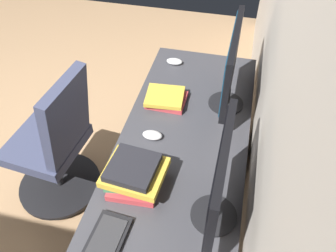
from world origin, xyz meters
The scene contains 10 objects.
wall_back centered at (0.00, 1.99, 1.30)m, with size 5.26×0.10×2.60m, color beige.
desk centered at (0.20, 1.59, 0.66)m, with size 1.93×0.66×0.73m.
drawer_pedestal centered at (-0.07, 1.62, 0.35)m, with size 0.40×0.51×0.69m.
monitor_primary centered at (0.47, 1.80, 0.99)m, with size 0.51×0.20×0.45m.
monitor_secondary centered at (-0.27, 1.77, 1.00)m, with size 0.58×0.20×0.46m.
mouse_main centered at (0.08, 1.43, 0.75)m, with size 0.06×0.10×0.03m, color silver.
mouse_spare centered at (-0.60, 1.40, 0.75)m, with size 0.06×0.10×0.03m, color silver.
book_stack_near centered at (0.38, 1.42, 0.79)m, with size 0.26×0.28×0.13m.
book_stack_far centered at (-0.21, 1.43, 0.76)m, with size 0.21×0.23×0.05m.
office_chair centered at (0.05, 0.80, 0.46)m, with size 0.56×0.57×0.97m.
Camera 1 is at (1.28, 1.79, 2.05)m, focal length 37.01 mm.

